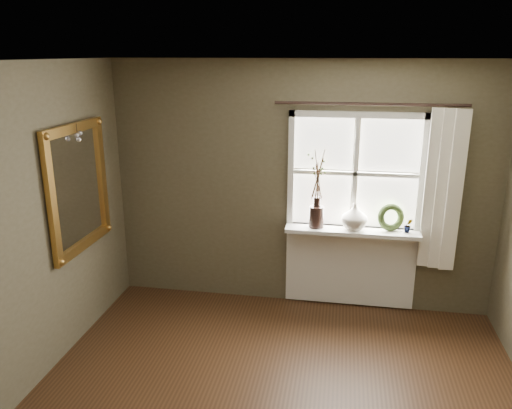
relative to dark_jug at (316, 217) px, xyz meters
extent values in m
plane|color=silver|center=(-0.18, -2.12, 1.57)|extent=(4.50, 4.50, 0.00)
cube|color=brown|center=(-0.18, 0.18, 0.27)|extent=(4.00, 0.10, 2.60)
cube|color=white|center=(0.37, 0.10, -0.14)|extent=(1.36, 0.06, 0.06)
cube|color=white|center=(0.37, 0.10, 1.04)|extent=(1.36, 0.06, 0.06)
cube|color=white|center=(-0.28, 0.10, 0.45)|extent=(0.06, 0.06, 1.24)
cube|color=white|center=(1.02, 0.10, 0.45)|extent=(0.06, 0.06, 1.24)
cube|color=white|center=(0.37, 0.10, 0.45)|extent=(1.24, 0.05, 0.04)
cube|color=white|center=(0.37, 0.10, 0.45)|extent=(0.04, 0.05, 1.12)
cube|color=white|center=(0.04, 0.12, 0.74)|extent=(0.59, 0.01, 0.53)
cube|color=white|center=(0.69, 0.12, 0.74)|extent=(0.59, 0.01, 0.53)
cube|color=white|center=(0.04, 0.12, 0.15)|extent=(0.59, 0.01, 0.53)
cube|color=white|center=(0.69, 0.12, 0.15)|extent=(0.59, 0.01, 0.53)
cube|color=white|center=(0.37, 0.00, -0.13)|extent=(1.36, 0.26, 0.04)
cube|color=white|center=(0.37, 0.11, -0.57)|extent=(1.36, 0.04, 0.88)
cylinder|color=black|center=(0.00, 0.00, 0.00)|extent=(0.15, 0.15, 0.22)
imported|color=beige|center=(0.38, 0.00, 0.03)|extent=(0.33, 0.33, 0.27)
torus|color=#34461F|center=(0.75, 0.04, 0.00)|extent=(0.31, 0.21, 0.29)
imported|color=#34461F|center=(-0.03, 0.00, -0.02)|extent=(0.10, 0.07, 0.18)
imported|color=#34461F|center=(0.92, 0.00, -0.04)|extent=(0.09, 0.07, 0.15)
cube|color=white|center=(1.21, 0.01, 0.33)|extent=(0.36, 0.12, 1.59)
cylinder|color=black|center=(0.47, 0.05, 1.15)|extent=(1.84, 0.03, 0.03)
cube|color=white|center=(-2.15, -0.83, 0.43)|extent=(0.02, 0.82, 1.01)
cube|color=#B17D34|center=(-2.14, -0.83, 0.98)|extent=(0.05, 0.99, 0.09)
cube|color=#B17D34|center=(-2.14, -0.83, -0.12)|extent=(0.05, 0.99, 0.09)
cube|color=#B17D34|center=(-2.14, -1.28, 0.43)|extent=(0.05, 0.09, 1.01)
cube|color=#B17D34|center=(-2.14, -0.37, 0.43)|extent=(0.05, 0.09, 1.01)
sphere|color=silver|center=(-2.09, -0.86, 0.92)|extent=(0.04, 0.04, 0.04)
sphere|color=silver|center=(-2.09, -0.83, 0.88)|extent=(0.04, 0.04, 0.04)
sphere|color=silver|center=(-2.09, -0.80, 0.93)|extent=(0.04, 0.04, 0.04)
camera|label=1|loc=(0.23, -4.91, 1.62)|focal=35.00mm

